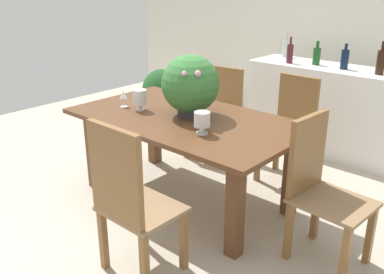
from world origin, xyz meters
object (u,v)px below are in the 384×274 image
Objects in this scene: crystal_vase_left at (202,120)px; wine_glass at (123,96)px; chair_near_right at (128,197)px; wine_bottle_amber at (285,48)px; potted_plant_floor at (162,93)px; flower_centerpiece at (191,85)px; crystal_vase_center_near at (140,98)px; dining_table at (186,131)px; kitchen_counter at (323,108)px; wine_bottle_tall at (381,62)px; chair_far_left at (218,107)px; chair_far_right at (291,124)px; wine_bottle_green at (345,59)px; wine_bottle_clear at (290,53)px; chair_foot_end at (319,184)px; wine_bottle_dark at (317,56)px.

crystal_vase_left reaches higher than wine_glass.
wine_bottle_amber reaches higher than chair_near_right.
potted_plant_floor is at bearing 142.16° from crystal_vase_left.
flower_centerpiece reaches higher than crystal_vase_center_near.
crystal_vase_left is at bearing -74.03° from wine_bottle_amber.
kitchen_counter is (0.33, 1.86, -0.16)m from dining_table.
wine_bottle_amber is at bearing 23.40° from potted_plant_floor.
flower_centerpiece and wine_bottle_tall have the same top height.
chair_far_left is 1.16m from kitchen_counter.
wine_glass is at bearing -114.69° from kitchen_counter.
wine_bottle_tall reaches higher than potted_plant_floor.
chair_far_left is at bearing 123.53° from crystal_vase_left.
wine_bottle_green is at bearing 84.46° from chair_far_right.
wine_glass is at bearing -126.79° from wine_bottle_tall.
chair_far_right is 3.07× the size of wine_bottle_tall.
kitchen_counter is at bearing 69.45° from crystal_vase_center_near.
chair_far_left is 0.98m from wine_bottle_clear.
chair_foot_end is 1.22m from chair_far_right.
wine_bottle_green is (0.16, 2.03, 0.18)m from crystal_vase_left.
wine_bottle_green is (0.94, 0.84, 0.51)m from chair_far_left.
kitchen_counter reaches higher than crystal_vase_left.
wine_bottle_tall is (0.44, 0.83, 0.52)m from chair_far_right.
dining_table is 6.74× the size of wine_bottle_amber.
kitchen_counter is at bearing 17.59° from wine_bottle_clear.
crystal_vase_left is at bearing -37.84° from potted_plant_floor.
kitchen_counter is at bearing 96.45° from chair_far_right.
dining_table is 6.73× the size of wine_bottle_clear.
wine_bottle_dark is (-0.99, 1.83, 0.49)m from chair_foot_end.
wine_glass is at bearing -165.95° from dining_table.
wine_glass is 1.96m from wine_bottle_clear.
potted_plant_floor is (-2.90, 1.39, -0.17)m from chair_foot_end.
wine_bottle_green is (0.92, 1.94, 0.17)m from crystal_vase_center_near.
chair_far_right is 3.78× the size of wine_bottle_green.
crystal_vase_center_near is 2.06m from potted_plant_floor.
dining_table is 1.89m from wine_bottle_dark.
chair_far_left is 0.94× the size of chair_foot_end.
wine_glass is at bearing -98.10° from wine_bottle_amber.
wine_bottle_green is at bearing 36.34° from chair_far_left.
chair_far_right is 0.93× the size of chair_near_right.
wine_bottle_clear is 1.00× the size of wine_bottle_amber.
flower_centerpiece is 0.30× the size of kitchen_counter.
chair_foot_end is 1.24m from chair_near_right.
crystal_vase_center_near is 2.15m from wine_bottle_green.
wine_bottle_green reaches higher than chair_far_left.
chair_far_right is 1.55m from wine_glass.
potted_plant_floor is (-1.91, -0.44, -0.66)m from wine_bottle_dark.
chair_far_right reaches higher than wine_glass.
dining_table is at bearing -99.94° from kitchen_counter.
chair_far_left is 1.18m from wine_bottle_dark.
crystal_vase_center_near is 1.25× the size of wine_glass.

